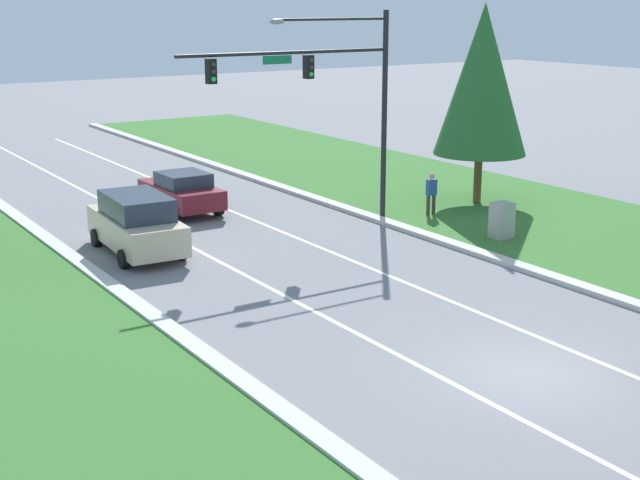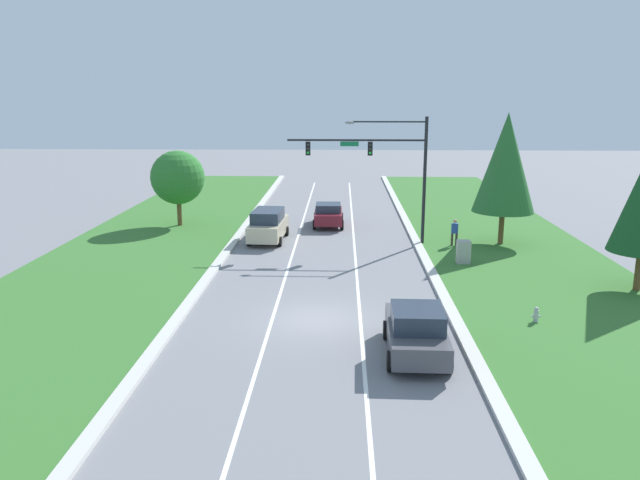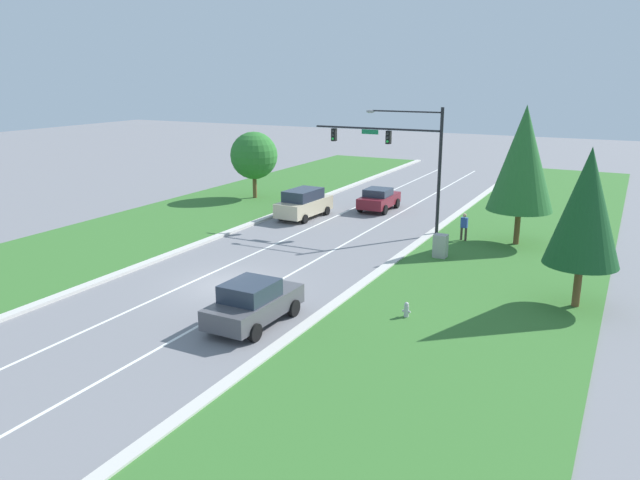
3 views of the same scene
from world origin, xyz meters
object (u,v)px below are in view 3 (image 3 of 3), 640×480
utility_cabinet (440,247)px  conifer_near_right_tree (523,159)px  fire_hydrant (406,310)px  oak_near_left_tree (254,156)px  traffic_signal_mast (402,149)px  graphite_sedan (253,303)px  pedestrian (464,226)px  burgundy_sedan (379,199)px  conifer_far_right_tree (586,207)px  champagne_suv (304,203)px

utility_cabinet → conifer_near_right_tree: 7.07m
fire_hydrant → oak_near_left_tree: size_ratio=0.13×
traffic_signal_mast → conifer_near_right_tree: 7.16m
fire_hydrant → conifer_near_right_tree: conifer_near_right_tree is taller
graphite_sedan → pedestrian: size_ratio=2.71×
burgundy_sedan → fire_hydrant: (8.72, -18.72, -0.49)m
graphite_sedan → burgundy_sedan: 22.31m
burgundy_sedan → conifer_near_right_tree: bearing=-27.0°
graphite_sedan → pedestrian: graphite_sedan is taller
utility_cabinet → oak_near_left_tree: 20.34m
traffic_signal_mast → graphite_sedan: 17.38m
utility_cabinet → oak_near_left_tree: oak_near_left_tree is taller
pedestrian → conifer_near_right_tree: (2.91, 0.59, 4.07)m
utility_cabinet → conifer_far_right_tree: conifer_far_right_tree is taller
pedestrian → conifer_far_right_tree: (6.99, -8.49, 3.42)m
pedestrian → conifer_far_right_tree: conifer_far_right_tree is taller
fire_hydrant → utility_cabinet: bearing=97.9°
traffic_signal_mast → graphite_sedan: size_ratio=1.82×
traffic_signal_mast → oak_near_left_tree: bearing=161.0°
utility_cabinet → graphite_sedan: bearing=-107.9°
utility_cabinet → champagne_suv: bearing=154.7°
graphite_sedan → traffic_signal_mast: bearing=91.5°
graphite_sedan → champagne_suv: 18.88m
graphite_sedan → conifer_far_right_tree: size_ratio=0.67×
traffic_signal_mast → burgundy_sedan: (-3.46, 5.18, -4.34)m
utility_cabinet → fire_hydrant: 8.96m
pedestrian → conifer_far_right_tree: 11.52m
pedestrian → utility_cabinet: bearing=90.4°
traffic_signal_mast → conifer_far_right_tree: traffic_signal_mast is taller
conifer_far_right_tree → fire_hydrant: bearing=-143.6°
traffic_signal_mast → utility_cabinet: size_ratio=6.31×
graphite_sedan → champagne_suv: size_ratio=0.94×
fire_hydrant → conifer_near_right_tree: 14.40m
graphite_sedan → utility_cabinet: (3.94, 12.17, -0.24)m
traffic_signal_mast → burgundy_sedan: size_ratio=2.01×
champagne_suv → utility_cabinet: (11.16, -5.27, -0.34)m
fire_hydrant → conifer_far_right_tree: bearing=36.4°
burgundy_sedan → champagne_suv: (-3.67, -4.58, 0.17)m
oak_near_left_tree → champagne_suv: bearing=-31.9°
pedestrian → fire_hydrant: size_ratio=2.41×
champagne_suv → utility_cabinet: champagne_suv is taller
conifer_near_right_tree → graphite_sedan: bearing=-112.8°
pedestrian → champagne_suv: bearing=-2.8°
burgundy_sedan → oak_near_left_tree: bearing=-178.4°
conifer_near_right_tree → pedestrian: bearing=-168.6°
utility_cabinet → pedestrian: pedestrian is taller
champagne_suv → oak_near_left_tree: oak_near_left_tree is taller
burgundy_sedan → oak_near_left_tree: oak_near_left_tree is taller
burgundy_sedan → utility_cabinet: bearing=-53.6°
oak_near_left_tree → fire_hydrant: bearing=-43.8°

